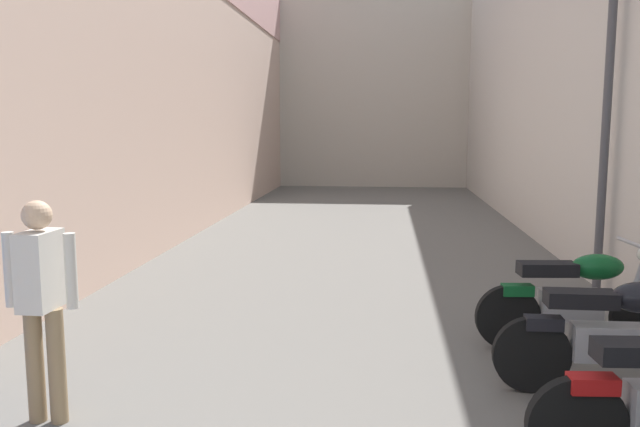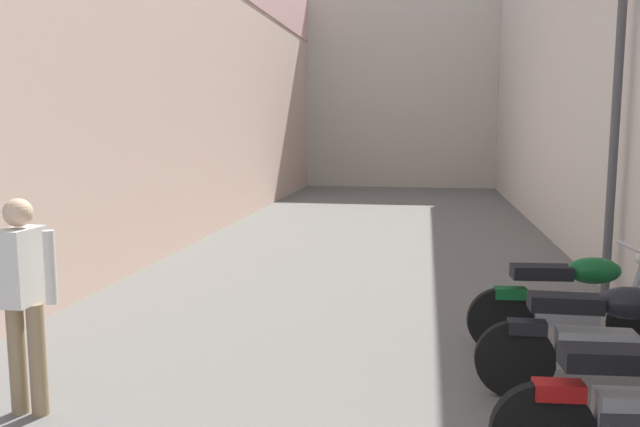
{
  "view_description": "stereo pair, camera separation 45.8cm",
  "coord_description": "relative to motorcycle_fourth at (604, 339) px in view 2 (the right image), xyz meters",
  "views": [
    {
      "loc": [
        0.44,
        -0.16,
        2.07
      ],
      "look_at": [
        -0.3,
        7.1,
        1.06
      ],
      "focal_mm": 35.91,
      "sensor_mm": 36.0,
      "label": 1
    },
    {
      "loc": [
        0.89,
        -0.1,
        2.07
      ],
      "look_at": [
        -0.3,
        7.1,
        1.06
      ],
      "focal_mm": 35.91,
      "sensor_mm": 36.0,
      "label": 2
    }
  ],
  "objects": [
    {
      "name": "street_lamp",
      "position": [
        0.71,
        2.97,
        2.42
      ],
      "size": [
        0.79,
        0.18,
        5.04
      ],
      "color": "#47474C",
      "rests_on": "ground"
    },
    {
      "name": "motorcycle_fourth",
      "position": [
        0.0,
        0.0,
        0.0
      ],
      "size": [
        1.85,
        0.58,
        1.04
      ],
      "color": "black",
      "rests_on": "ground"
    },
    {
      "name": "motorcycle_fifth",
      "position": [
        -0.0,
        1.05,
        0.0
      ],
      "size": [
        1.85,
        0.58,
        1.04
      ],
      "color": "black",
      "rests_on": "ground"
    },
    {
      "name": "ground_plane",
      "position": [
        -2.23,
        4.09,
        -0.5
      ],
      "size": [
        37.69,
        37.69,
        0.0
      ],
      "primitive_type": "plane",
      "color": "#66635E"
    },
    {
      "name": "building_far_end",
      "position": [
        -2.23,
        17.93,
        2.69
      ],
      "size": [
        9.33,
        2.0,
        6.38
      ],
      "primitive_type": "cube",
      "color": "beige",
      "rests_on": "ground"
    },
    {
      "name": "building_right",
      "position": [
        1.14,
        6.08,
        2.93
      ],
      "size": [
        0.45,
        21.69,
        6.85
      ],
      "color": "beige",
      "rests_on": "ground"
    },
    {
      "name": "pedestrian_mid_alley",
      "position": [
        -4.13,
        -0.87,
        0.42
      ],
      "size": [
        0.52,
        0.34,
        1.57
      ],
      "color": "#8C7251",
      "rests_on": "ground"
    }
  ]
}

